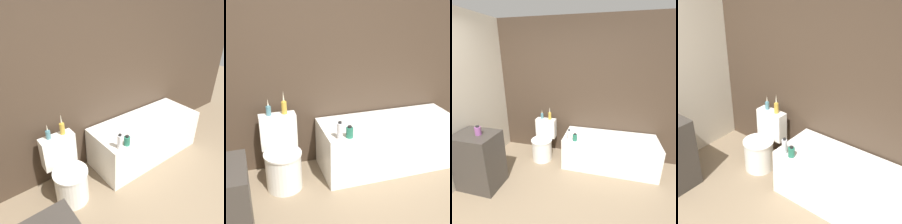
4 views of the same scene
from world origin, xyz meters
The scene contains 7 objects.
wall_back_tiled centered at (0.00, 2.05, 1.30)m, with size 6.40×0.06×2.60m.
bathtub centered at (0.77, 1.67, 0.29)m, with size 1.60×0.65×0.57m.
toilet centered at (-0.48, 1.65, 0.30)m, with size 0.40×0.54×0.74m.
vase_gold centered at (-0.57, 1.86, 0.80)m, with size 0.05×0.05×0.19m.
vase_silver centered at (-0.40, 1.85, 0.82)m, with size 0.06×0.06×0.26m.
shampoo_bottle_tall centered at (0.09, 1.42, 0.66)m, with size 0.06×0.06×0.19m.
shampoo_bottle_short centered at (0.19, 1.41, 0.63)m, with size 0.07×0.07×0.13m.
Camera 1 is at (-1.20, -0.12, 2.15)m, focal length 35.00 mm.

